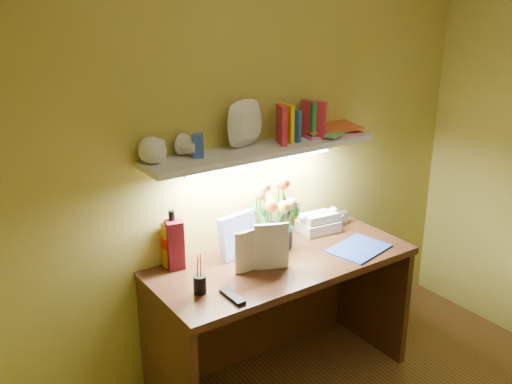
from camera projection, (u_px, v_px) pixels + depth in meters
desk at (282, 322)px, 3.09m from camera, size 1.40×0.60×0.75m
flower_bouquet at (274, 214)px, 3.06m from camera, size 0.30×0.30×0.36m
telephone at (318, 221)px, 3.29m from camera, size 0.24×0.19×0.13m
desk_clock at (341, 218)px, 3.40m from camera, size 0.08×0.04×0.07m
whisky_bottle at (173, 239)px, 2.83m from camera, size 0.10×0.10×0.30m
whisky_box at (175, 245)px, 2.83m from camera, size 0.09×0.09×0.25m
pen_cup at (200, 278)px, 2.61m from camera, size 0.07×0.07×0.15m
art_card at (238, 235)px, 2.97m from camera, size 0.23×0.08×0.23m
tv_remote at (232, 296)px, 2.58m from camera, size 0.05×0.16×0.02m
blue_folder at (359, 248)px, 3.07m from camera, size 0.36×0.30×0.01m
desk_book_a at (235, 254)px, 2.76m from camera, size 0.16×0.04×0.22m
desk_book_b at (254, 248)px, 2.81m from camera, size 0.17×0.09×0.24m
wall_shelf at (266, 142)px, 2.92m from camera, size 1.32×0.35×0.23m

